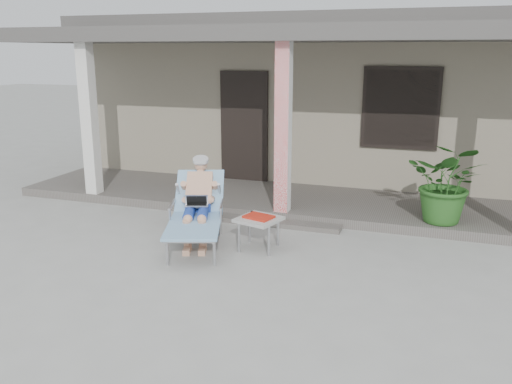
% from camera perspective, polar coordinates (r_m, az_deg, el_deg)
% --- Properties ---
extents(ground, '(60.00, 60.00, 0.00)m').
position_cam_1_polar(ground, '(6.78, -2.35, -8.14)').
color(ground, '#9E9E99').
rests_on(ground, ground).
extents(house, '(10.40, 5.40, 3.30)m').
position_cam_1_polar(house, '(12.56, 8.46, 10.16)').
color(house, gray).
rests_on(house, ground).
extents(porch_deck, '(10.00, 2.00, 0.15)m').
position_cam_1_polar(porch_deck, '(9.46, 4.19, -1.00)').
color(porch_deck, '#605B56').
rests_on(porch_deck, ground).
extents(porch_overhang, '(10.00, 2.30, 2.85)m').
position_cam_1_polar(porch_overhang, '(9.05, 4.43, 15.67)').
color(porch_overhang, silver).
rests_on(porch_overhang, porch_deck).
extents(porch_step, '(2.00, 0.30, 0.07)m').
position_cam_1_polar(porch_step, '(8.41, 2.19, -3.26)').
color(porch_step, '#605B56').
rests_on(porch_step, ground).
extents(lounger, '(1.23, 1.89, 1.19)m').
position_cam_1_polar(lounger, '(7.55, -6.26, 0.08)').
color(lounger, '#B7B7BC').
rests_on(lounger, ground).
extents(side_table, '(0.65, 0.65, 0.47)m').
position_cam_1_polar(side_table, '(7.31, 0.30, -3.06)').
color(side_table, '#A5A5A0').
rests_on(side_table, ground).
extents(potted_palm, '(1.28, 1.17, 1.20)m').
position_cam_1_polar(potted_palm, '(8.39, 19.55, 0.91)').
color(potted_palm, '#26591E').
rests_on(potted_palm, porch_deck).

